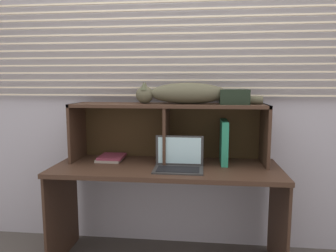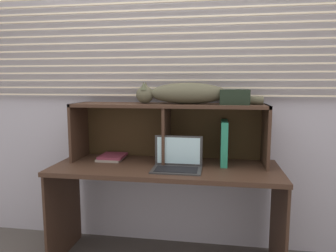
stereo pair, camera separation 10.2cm
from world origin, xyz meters
name	(u,v)px [view 2 (the right image)]	position (x,y,z in m)	size (l,w,h in m)	color
back_panel_with_blinds	(172,84)	(0.00, 0.55, 1.26)	(4.40, 0.08, 2.50)	#B0AFBB
desk	(165,184)	(0.00, 0.22, 0.58)	(1.54, 0.57, 0.71)	#3E291D
hutch_shelf_unit	(169,121)	(0.00, 0.38, 1.00)	(1.36, 0.31, 0.42)	#3E291D
cat	(185,94)	(0.12, 0.34, 1.19)	(0.87, 0.17, 0.15)	#504E3A
laptop	(177,162)	(0.09, 0.15, 0.75)	(0.32, 0.21, 0.21)	#313131
binder_upright	(224,142)	(0.39, 0.34, 0.86)	(0.05, 0.25, 0.30)	#258462
book_stack	(112,157)	(-0.42, 0.34, 0.72)	(0.19, 0.20, 0.03)	gray
storage_box	(234,97)	(0.46, 0.34, 1.17)	(0.20, 0.17, 0.10)	black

